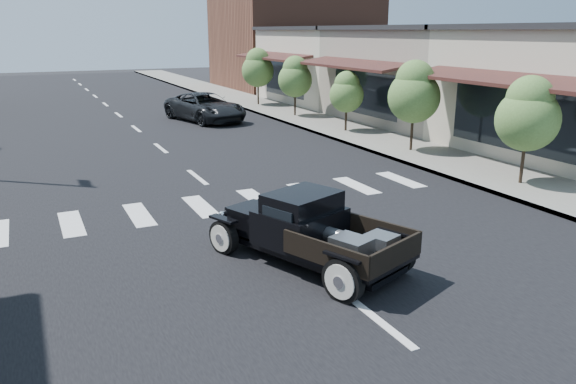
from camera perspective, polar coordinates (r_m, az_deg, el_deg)
name	(u,v)px	position (r m, az deg, el deg)	size (l,w,h in m)	color
ground	(295,255)	(11.67, 0.69, -6.44)	(120.00, 120.00, 0.00)	black
road	(145,136)	(25.52, -14.32, 5.53)	(14.00, 80.00, 0.02)	black
road_markings	(174,159)	(20.73, -11.55, 3.31)	(12.00, 60.00, 0.06)	silver
sidewalk_right	(316,122)	(28.35, 2.85, 7.16)	(3.00, 80.00, 0.15)	gray
storefront_mid	(448,76)	(30.15, 15.96, 11.27)	(10.00, 9.00, 4.50)	gray
storefront_far	(354,66)	(37.39, 6.73, 12.59)	(10.00, 9.00, 4.50)	beige
far_building_right	(294,43)	(46.34, 0.57, 14.90)	(11.00, 10.00, 7.00)	brown
small_tree_a	(526,132)	(17.62, 23.03, 5.61)	(1.80, 1.80, 3.00)	#4B7033
small_tree_b	(413,107)	(21.39, 12.61, 8.39)	(1.91, 1.91, 3.19)	#4B7033
small_tree_c	(346,102)	(25.31, 5.95, 9.07)	(1.52, 1.52, 2.53)	#4B7033
small_tree_d	(295,87)	(29.82, 0.72, 10.63)	(1.77, 1.77, 2.96)	#4B7033
small_tree_e	(258,77)	(34.43, -3.08, 11.55)	(1.92, 1.92, 3.21)	#4B7033
hotrod_pickup	(309,229)	(10.98, 2.17, -3.79)	(1.99, 4.27, 1.48)	black
second_car	(205,107)	(29.13, -8.42, 8.50)	(2.34, 5.07, 1.41)	black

